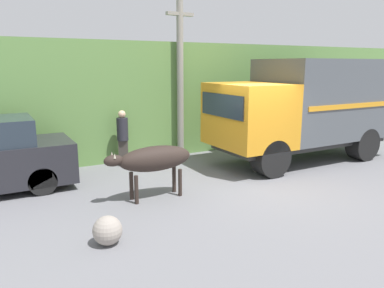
% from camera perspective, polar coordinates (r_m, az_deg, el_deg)
% --- Properties ---
extents(ground_plane, '(60.00, 60.00, 0.00)m').
position_cam_1_polar(ground_plane, '(9.92, 9.64, -5.76)').
color(ground_plane, slate).
extents(hillside_embankment, '(32.00, 5.86, 3.71)m').
position_cam_1_polar(hillside_embankment, '(15.23, -5.87, 7.64)').
color(hillside_embankment, '#608C47').
rests_on(hillside_embankment, ground_plane).
extents(building_backdrop, '(4.67, 2.70, 3.13)m').
position_cam_1_polar(building_backdrop, '(12.62, -22.21, 4.67)').
color(building_backdrop, '#C6B793').
rests_on(building_backdrop, ground_plane).
extents(cargo_truck, '(6.10, 2.37, 3.16)m').
position_cam_1_polar(cargo_truck, '(12.30, 17.27, 5.61)').
color(cargo_truck, '#2D2D2D').
rests_on(cargo_truck, ground_plane).
extents(brown_cow, '(2.05, 0.57, 1.21)m').
position_cam_1_polar(brown_cow, '(8.45, -5.84, -2.36)').
color(brown_cow, '#2D231E').
rests_on(brown_cow, ground_plane).
extents(pedestrian_on_hill, '(0.42, 0.42, 1.68)m').
position_cam_1_polar(pedestrian_on_hill, '(11.37, -10.52, 1.29)').
color(pedestrian_on_hill, '#38332D').
rests_on(pedestrian_on_hill, ground_plane).
extents(utility_pole, '(0.90, 0.21, 5.15)m').
position_cam_1_polar(utility_pole, '(12.17, -1.82, 10.58)').
color(utility_pole, gray).
rests_on(utility_pole, ground_plane).
extents(roadside_rock, '(0.50, 0.50, 0.50)m').
position_cam_1_polar(roadside_rock, '(6.64, -12.75, -12.72)').
color(roadside_rock, gray).
rests_on(roadside_rock, ground_plane).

